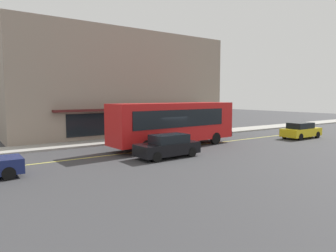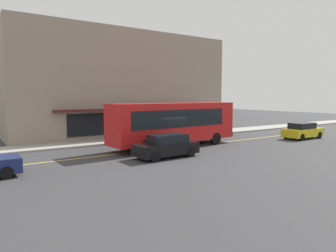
% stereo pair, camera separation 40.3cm
% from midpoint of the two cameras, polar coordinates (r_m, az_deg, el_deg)
% --- Properties ---
extents(ground, '(120.00, 120.00, 0.00)m').
position_cam_midpoint_polar(ground, '(23.63, -0.73, -4.23)').
color(ground, '#38383A').
extents(sidewalk, '(80.00, 2.92, 0.15)m').
position_cam_midpoint_polar(sidewalk, '(28.30, -6.99, -2.50)').
color(sidewalk, '#9E9B93').
rests_on(sidewalk, ground).
extents(lane_centre_stripe, '(36.00, 0.16, 0.01)m').
position_cam_midpoint_polar(lane_centre_stripe, '(23.63, -0.73, -4.23)').
color(lane_centre_stripe, '#D8D14C').
rests_on(lane_centre_stripe, ground).
extents(storefront_building, '(22.53, 9.85, 10.51)m').
position_cam_midpoint_polar(storefront_building, '(34.00, -10.22, 7.53)').
color(storefront_building, gray).
rests_on(storefront_building, ground).
extents(bus, '(11.26, 3.20, 3.50)m').
position_cam_midpoint_polar(bus, '(24.22, 0.84, 0.74)').
color(bus, red).
rests_on(bus, ground).
extents(traffic_light, '(0.30, 0.52, 3.20)m').
position_cam_midpoint_polar(traffic_light, '(27.75, -5.59, 2.46)').
color(traffic_light, '#2D2D33').
rests_on(traffic_light, sidewalk).
extents(car_yellow, '(4.31, 1.88, 1.52)m').
position_cam_midpoint_polar(car_yellow, '(31.93, 23.29, -0.79)').
color(car_yellow, yellow).
rests_on(car_yellow, ground).
extents(car_black, '(4.35, 1.97, 1.52)m').
position_cam_midpoint_polar(car_black, '(20.13, -0.62, -3.81)').
color(car_black, black).
rests_on(car_black, ground).
extents(pedestrian_mid_block, '(0.34, 0.34, 1.55)m').
position_cam_midpoint_polar(pedestrian_mid_block, '(35.38, 8.97, 0.70)').
color(pedestrian_mid_block, black).
rests_on(pedestrian_mid_block, sidewalk).
extents(pedestrian_waiting, '(0.34, 0.34, 1.75)m').
position_cam_midpoint_polar(pedestrian_waiting, '(31.63, 1.93, 0.44)').
color(pedestrian_waiting, black).
rests_on(pedestrian_waiting, sidewalk).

